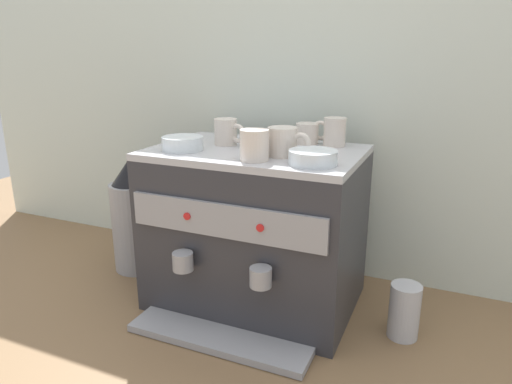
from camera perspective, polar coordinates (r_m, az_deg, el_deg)
The scene contains 13 objects.
ground_plane at distance 1.49m, azimuth -0.00°, elevation -13.00°, with size 4.00×4.00×0.00m, color brown.
tiled_backsplash_wall at distance 1.58m, azimuth 4.51°, elevation 11.45°, with size 2.80×0.03×1.18m, color silver.
espresso_machine at distance 1.38m, azimuth -0.07°, elevation -4.53°, with size 0.59×0.51×0.48m.
ceramic_cup_0 at distance 1.40m, azimuth 6.26°, elevation 7.23°, with size 0.09×0.08×0.06m.
ceramic_cup_1 at distance 1.17m, azimuth -0.08°, elevation 5.86°, with size 0.07×0.12×0.08m.
ceramic_cup_2 at distance 1.37m, azimuth -3.64°, elevation 7.43°, with size 0.11×0.07×0.08m.
ceramic_cup_3 at distance 1.22m, azimuth 3.47°, elevation 6.21°, with size 0.12×0.08×0.08m.
ceramic_cup_4 at distance 1.38m, azimuth 9.54°, elevation 7.37°, with size 0.11×0.06×0.08m.
ceramic_bowl_0 at distance 1.14m, azimuth 7.06°, elevation 4.24°, with size 0.12×0.12×0.04m.
ceramic_bowl_1 at distance 1.32m, azimuth -9.07°, elevation 5.93°, with size 0.12×0.12×0.04m.
ceramic_bowl_2 at distance 1.34m, azimuth 1.62°, elevation 6.20°, with size 0.11×0.11×0.03m.
coffee_grinder at distance 1.66m, azimuth -14.73°, elevation -2.95°, with size 0.16×0.16×0.41m.
milk_pitcher at distance 1.34m, azimuth 17.88°, elevation -13.85°, with size 0.08×0.08×0.15m, color #B7B7BC.
Camera 1 is at (0.51, -1.18, 0.74)m, focal length 32.32 mm.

